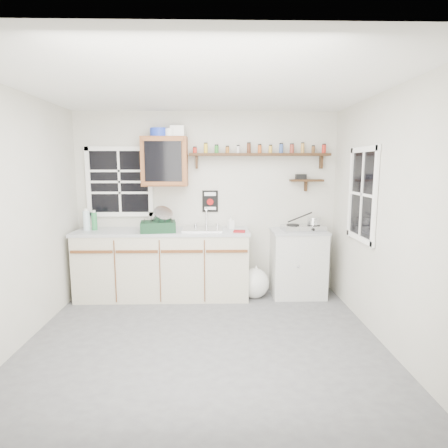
# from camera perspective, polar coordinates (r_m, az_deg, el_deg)

# --- Properties ---
(room) EXTENTS (3.64, 3.24, 2.54)m
(room) POSITION_cam_1_polar(r_m,az_deg,el_deg) (3.67, -3.26, 0.71)
(room) COLOR #4D4D4F
(room) RESTS_ON ground
(main_cabinet) EXTENTS (2.31, 0.63, 0.92)m
(main_cabinet) POSITION_cam_1_polar(r_m,az_deg,el_deg) (5.15, -9.24, -5.97)
(main_cabinet) COLOR #BBB59B
(main_cabinet) RESTS_ON floor
(right_cabinet) EXTENTS (0.73, 0.57, 0.91)m
(right_cabinet) POSITION_cam_1_polar(r_m,az_deg,el_deg) (5.25, 11.17, -5.80)
(right_cabinet) COLOR #B6B7B0
(right_cabinet) RESTS_ON floor
(sink) EXTENTS (0.52, 0.44, 0.29)m
(sink) POSITION_cam_1_polar(r_m,az_deg,el_deg) (5.01, -3.27, -0.79)
(sink) COLOR silver
(sink) RESTS_ON main_cabinet
(upper_cabinet) EXTENTS (0.60, 0.32, 0.65)m
(upper_cabinet) POSITION_cam_1_polar(r_m,az_deg,el_deg) (5.12, -9.01, 9.38)
(upper_cabinet) COLOR brown
(upper_cabinet) RESTS_ON wall_back
(upper_cabinet_clutter) EXTENTS (0.45, 0.24, 0.14)m
(upper_cabinet_clutter) POSITION_cam_1_polar(r_m,az_deg,el_deg) (5.13, -8.76, 13.68)
(upper_cabinet_clutter) COLOR #1B34B2
(upper_cabinet_clutter) RESTS_ON upper_cabinet
(spice_shelf) EXTENTS (1.91, 0.18, 0.35)m
(spice_shelf) POSITION_cam_1_polar(r_m,az_deg,el_deg) (5.18, 5.50, 10.62)
(spice_shelf) COLOR black
(spice_shelf) RESTS_ON wall_back
(secondary_shelf) EXTENTS (0.45, 0.16, 0.24)m
(secondary_shelf) POSITION_cam_1_polar(r_m,az_deg,el_deg) (5.30, 12.21, 6.58)
(secondary_shelf) COLOR black
(secondary_shelf) RESTS_ON wall_back
(warning_sign) EXTENTS (0.22, 0.02, 0.30)m
(warning_sign) POSITION_cam_1_polar(r_m,az_deg,el_deg) (5.24, -2.13, 3.50)
(warning_sign) COLOR black
(warning_sign) RESTS_ON wall_back
(window_back) EXTENTS (0.93, 0.03, 0.98)m
(window_back) POSITION_cam_1_polar(r_m,az_deg,el_deg) (5.38, -15.65, 6.20)
(window_back) COLOR black
(window_back) RESTS_ON wall_back
(window_right) EXTENTS (0.03, 0.78, 1.08)m
(window_right) POSITION_cam_1_polar(r_m,az_deg,el_deg) (4.51, 20.36, 4.25)
(window_right) COLOR black
(window_right) RESTS_ON wall_back
(water_bottles) EXTENTS (0.18, 0.09, 0.29)m
(water_bottles) POSITION_cam_1_polar(r_m,az_deg,el_deg) (5.28, -19.82, 0.51)
(water_bottles) COLOR silver
(water_bottles) RESTS_ON main_cabinet
(dish_rack) EXTENTS (0.49, 0.39, 0.34)m
(dish_rack) POSITION_cam_1_polar(r_m,az_deg,el_deg) (4.93, -9.81, 0.08)
(dish_rack) COLOR black
(dish_rack) RESTS_ON main_cabinet
(soap_bottle) EXTENTS (0.10, 0.10, 0.17)m
(soap_bottle) POSITION_cam_1_polar(r_m,az_deg,el_deg) (5.09, 1.03, 0.25)
(soap_bottle) COLOR silver
(soap_bottle) RESTS_ON main_cabinet
(rag) EXTENTS (0.16, 0.15, 0.02)m
(rag) POSITION_cam_1_polar(r_m,az_deg,el_deg) (4.85, 2.35, -1.11)
(rag) COLOR maroon
(rag) RESTS_ON main_cabinet
(hotplate) EXTENTS (0.59, 0.36, 0.08)m
(hotplate) POSITION_cam_1_polar(r_m,az_deg,el_deg) (5.14, 11.97, -0.54)
(hotplate) COLOR silver
(hotplate) RESTS_ON right_cabinet
(saucepan) EXTENTS (0.41, 0.26, 0.18)m
(saucepan) POSITION_cam_1_polar(r_m,az_deg,el_deg) (5.16, 13.43, 0.43)
(saucepan) COLOR silver
(saucepan) RESTS_ON hotplate
(trash_bag) EXTENTS (0.41, 0.37, 0.47)m
(trash_bag) POSITION_cam_1_polar(r_m,az_deg,el_deg) (5.15, 4.67, -8.93)
(trash_bag) COLOR white
(trash_bag) RESTS_ON floor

